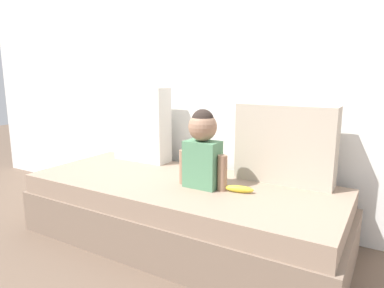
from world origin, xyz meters
name	(u,v)px	position (x,y,z in m)	size (l,w,h in m)	color
ground_plane	(181,240)	(0.00, 0.00, 0.00)	(12.00, 12.00, 0.00)	brown
back_wall	(221,52)	(0.00, 0.55, 1.21)	(5.23, 0.10, 2.42)	white
couch	(181,211)	(0.00, 0.00, 0.19)	(2.03, 0.84, 0.39)	#826C5B
throw_pillow_left	(142,124)	(-0.56, 0.32, 0.68)	(0.44, 0.16, 0.57)	silver
throw_pillow_right	(285,144)	(0.56, 0.32, 0.64)	(0.60, 0.16, 0.48)	#C1B29E
toddler	(203,147)	(0.17, -0.02, 0.64)	(0.32, 0.17, 0.47)	#568E66
banana	(239,189)	(0.40, 0.00, 0.41)	(0.17, 0.04, 0.04)	yellow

